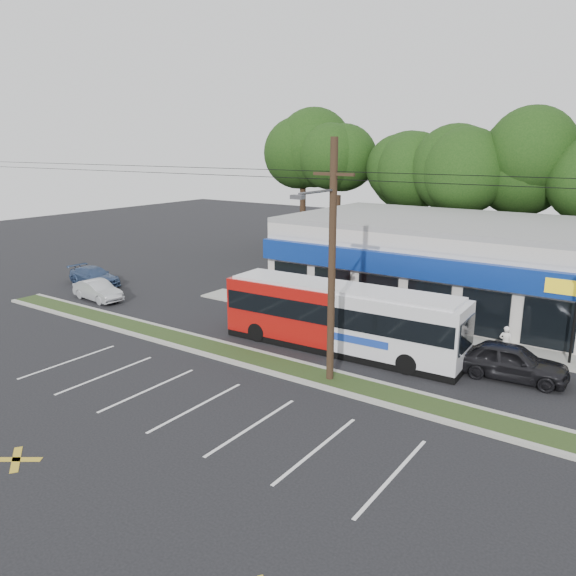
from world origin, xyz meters
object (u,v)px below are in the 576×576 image
Objects in this scene: utility_pole at (328,255)px; pedestrian_b at (367,327)px; pedestrian_a at (505,343)px; lamp_post at (576,308)px; metrobus at (341,316)px; car_dark at (511,361)px; car_silver at (98,291)px; car_blue at (94,276)px.

utility_pole reaches higher than pedestrian_b.
lamp_post is at bearing -165.26° from pedestrian_a.
pedestrian_b is at bearing -162.45° from lamp_post.
metrobus is 2.63× the size of car_dark.
car_silver is (-18.65, 2.57, -4.77)m from utility_pole.
pedestrian_b reaches higher than car_silver.
car_dark is 2.36m from pedestrian_a.
car_silver is at bearing 89.51° from car_dark.
metrobus is 1.81m from pedestrian_b.
metrobus is 7.81m from car_dark.
lamp_post is 0.92× the size of car_dark.
pedestrian_a is at bearing 51.31° from utility_pole.
car_blue is at bearing 61.28° from car_silver.
pedestrian_b reaches higher than car_blue.
utility_pole is 31.21× the size of pedestrian_a.
car_dark is (7.67, 1.13, -0.92)m from metrobus.
pedestrian_a is (-0.81, 2.22, 0.02)m from car_dark.
metrobus reaches higher than car_silver.
utility_pole is 6.82m from pedestrian_b.
lamp_post is 2.65× the size of pedestrian_a.
metrobus is (-9.49, -4.30, -0.96)m from lamp_post.
pedestrian_a is (5.55, 6.93, -4.61)m from utility_pole.
car_silver is at bearing 38.92° from pedestrian_b.
metrobus is at bearing -91.19° from car_blue.
utility_pole is at bearing -99.94° from car_blue.
car_blue is (-22.28, 5.00, -4.77)m from utility_pole.
car_dark is (6.35, 4.71, -4.63)m from utility_pole.
metrobus is 7.70m from pedestrian_a.
car_blue is 21.59m from pedestrian_b.
utility_pole is at bearing 128.71° from pedestrian_b.
car_dark is at bearing -87.88° from car_blue.
pedestrian_a reaches higher than car_dark.
lamp_post is at bearing -35.16° from car_dark.
pedestrian_a is at bearing -160.16° from lamp_post.
lamp_post is 3.35m from pedestrian_a.
car_dark is at bearing -80.08° from car_silver.
utility_pole reaches higher than car_silver.
metrobus is at bearing 110.28° from utility_pole.
car_silver is at bearing -168.82° from lamp_post.
utility_pole reaches higher than car_dark.
pedestrian_b is (-8.86, -2.80, -1.76)m from lamp_post.
lamp_post reaches higher than car_silver.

